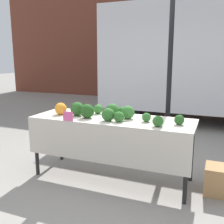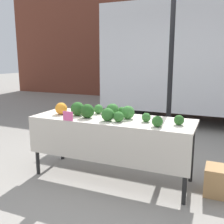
{
  "view_description": "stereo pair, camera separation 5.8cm",
  "coord_description": "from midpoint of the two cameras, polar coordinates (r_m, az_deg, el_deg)",
  "views": [
    {
      "loc": [
        1.24,
        -3.05,
        1.58
      ],
      "look_at": [
        0.0,
        0.0,
        0.9
      ],
      "focal_mm": 42.0,
      "sensor_mm": 36.0,
      "label": 1
    },
    {
      "loc": [
        1.3,
        -3.03,
        1.58
      ],
      "look_at": [
        0.0,
        0.0,
        0.9
      ],
      "focal_mm": 42.0,
      "sensor_mm": 36.0,
      "label": 2
    }
  ],
  "objects": [
    {
      "name": "ground_plane",
      "position": [
        3.65,
        0.47,
        -14.02
      ],
      "size": [
        40.0,
        40.0,
        0.0
      ],
      "primitive_type": "plane",
      "color": "gray"
    },
    {
      "name": "broccoli_head_0",
      "position": [
        3.21,
        -0.41,
        -0.55
      ],
      "size": [
        0.16,
        0.16,
        0.16
      ],
      "color": "#2D6628",
      "rests_on": "market_table"
    },
    {
      "name": "broccoli_head_3",
      "position": [
        2.99,
        10.39,
        -2.02
      ],
      "size": [
        0.13,
        0.13,
        0.13
      ],
      "color": "#2D6628",
      "rests_on": "market_table"
    },
    {
      "name": "tent_pole",
      "position": [
        3.91,
        13.02,
        8.36
      ],
      "size": [
        0.07,
        0.07,
        2.76
      ],
      "color": "black",
      "rests_on": "ground_plane"
    },
    {
      "name": "broccoli_head_9",
      "position": [
        3.64,
        -2.52,
        0.64
      ],
      "size": [
        0.13,
        0.13,
        0.13
      ],
      "color": "#387533",
      "rests_on": "market_table"
    },
    {
      "name": "broccoli_head_1",
      "position": [
        3.12,
        14.9,
        -1.71
      ],
      "size": [
        0.12,
        0.12,
        0.12
      ],
      "color": "#285B23",
      "rests_on": "market_table"
    },
    {
      "name": "broccoli_head_6",
      "position": [
        3.55,
        2.62,
        0.21
      ],
      "size": [
        0.11,
        0.11,
        0.11
      ],
      "color": "#2D6628",
      "rests_on": "market_table"
    },
    {
      "name": "broccoli_head_2",
      "position": [
        3.2,
        7.97,
        -1.17
      ],
      "size": [
        0.11,
        0.11,
        0.11
      ],
      "color": "#336B2D",
      "rests_on": "market_table"
    },
    {
      "name": "broccoli_head_4",
      "position": [
        3.17,
        1.97,
        -1.04
      ],
      "size": [
        0.13,
        0.13,
        0.13
      ],
      "color": "#2D6628",
      "rests_on": "market_table"
    },
    {
      "name": "market_table",
      "position": [
        3.35,
        0.07,
        -3.35
      ],
      "size": [
        2.1,
        0.72,
        0.82
      ],
      "color": "beige",
      "rests_on": "ground_plane"
    },
    {
      "name": "broccoli_head_7",
      "position": [
        3.54,
        -7.05,
        0.7
      ],
      "size": [
        0.18,
        0.18,
        0.18
      ],
      "color": "#285B23",
      "rests_on": "market_table"
    },
    {
      "name": "orange_cauliflower",
      "position": [
        3.65,
        -10.56,
        0.76
      ],
      "size": [
        0.16,
        0.16,
        0.16
      ],
      "color": "orange",
      "rests_on": "market_table"
    },
    {
      "name": "romanesco_head",
      "position": [
        3.79,
        -6.85,
        0.95
      ],
      "size": [
        0.15,
        0.15,
        0.12
      ],
      "color": "#93B238",
      "rests_on": "market_table"
    },
    {
      "name": "broccoli_head_10",
      "position": [
        3.45,
        0.57,
        0.41
      ],
      "size": [
        0.17,
        0.17,
        0.17
      ],
      "color": "#336B2D",
      "rests_on": "market_table"
    },
    {
      "name": "broccoli_head_5",
      "position": [
        3.39,
        -4.92,
        0.22
      ],
      "size": [
        0.18,
        0.18,
        0.18
      ],
      "color": "#23511E",
      "rests_on": "market_table"
    },
    {
      "name": "price_sign",
      "position": [
        3.27,
        -9.08,
        -0.88
      ],
      "size": [
        0.14,
        0.01,
        0.12
      ],
      "color": "#F45B9E",
      "rests_on": "market_table"
    },
    {
      "name": "parked_truck",
      "position": [
        6.92,
        16.74,
        10.43
      ],
      "size": [
        4.33,
        1.98,
        2.84
      ],
      "color": "silver",
      "rests_on": "ground_plane"
    },
    {
      "name": "produce_crate",
      "position": [
        3.43,
        23.69,
        -13.73
      ],
      "size": [
        0.44,
        0.32,
        0.34
      ],
      "color": "tan",
      "rests_on": "ground_plane"
    },
    {
      "name": "broccoli_head_8",
      "position": [
        3.33,
        3.98,
        -0.08
      ],
      "size": [
        0.17,
        0.17,
        0.17
      ],
      "color": "#387533",
      "rests_on": "market_table"
    },
    {
      "name": "building_facade",
      "position": [
        10.56,
        16.91,
        17.67
      ],
      "size": [
        16.0,
        0.6,
        5.57
      ],
      "color": "brown",
      "rests_on": "ground_plane"
    }
  ]
}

